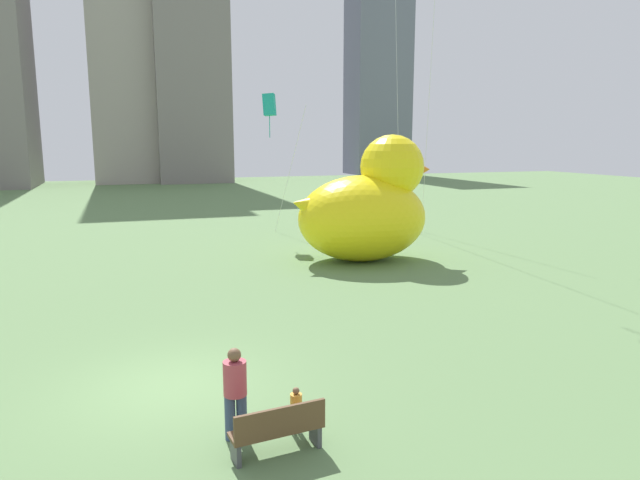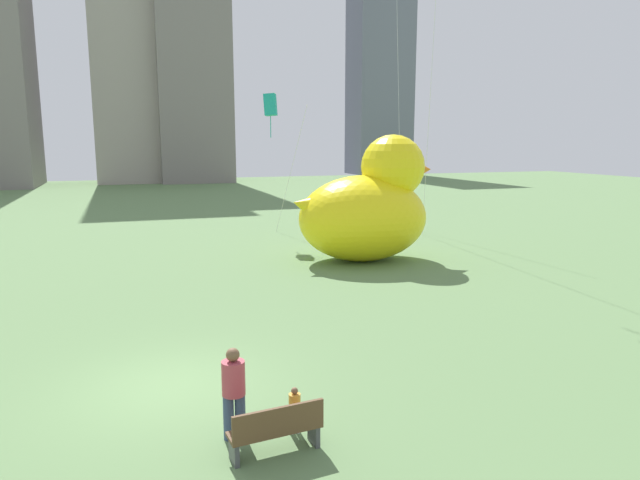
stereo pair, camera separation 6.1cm
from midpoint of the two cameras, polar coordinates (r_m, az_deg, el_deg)
name	(u,v)px [view 1 (the left image)]	position (r m, az deg, el deg)	size (l,w,h in m)	color
ground_plane	(172,387)	(12.89, -14.76, -14.04)	(140.00, 140.00, 0.00)	#5D7F4D
park_bench	(278,429)	(9.90, -4.40, -18.36)	(1.62, 0.62, 0.90)	brown
person_adult	(235,389)	(10.28, -8.68, -14.58)	(0.41, 0.41, 1.66)	#38476B
person_child	(296,408)	(10.53, -2.58, -16.49)	(0.21, 0.21, 0.87)	silver
giant_inflatable_duck	(367,208)	(24.73, 4.72, 3.26)	(6.58, 4.22, 5.45)	yellow
city_skyline	(112,45)	(78.62, -20.15, 17.90)	(86.20, 19.37, 40.70)	gray
kite_teal	(270,105)	(30.64, -5.15, 13.31)	(2.23, 2.51, 7.63)	silver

